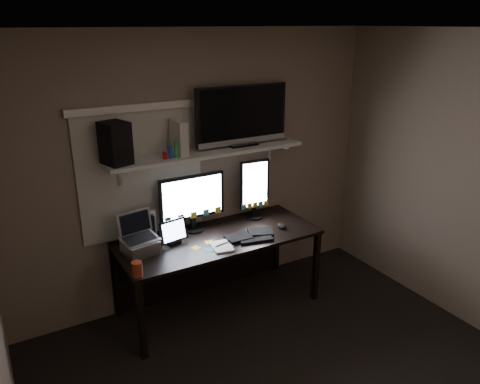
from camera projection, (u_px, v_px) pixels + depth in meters
ceiling at (341, 30)px, 2.42m from camera, size 3.60×3.60×0.00m
back_wall at (199, 170)px, 4.31m from camera, size 3.60×0.00×3.60m
window_blinds at (142, 175)px, 4.02m from camera, size 1.10×0.02×1.10m
desk at (213, 249)px, 4.34m from camera, size 1.80×0.75×0.73m
wall_shelf at (207, 152)px, 4.09m from camera, size 1.80×0.35×0.03m
monitor_landscape at (192, 203)px, 4.22m from camera, size 0.62×0.07×0.55m
monitor_portrait at (254, 189)px, 4.48m from camera, size 0.30×0.08×0.60m
keyboard at (250, 235)px, 4.18m from camera, size 0.48×0.27×0.03m
mouse at (281, 226)px, 4.35m from camera, size 0.08×0.12×0.04m
notepad at (222, 246)px, 3.98m from camera, size 0.19×0.25×0.01m
tablet at (173, 232)px, 4.01m from camera, size 0.27×0.15×0.22m
file_sorter at (142, 227)px, 4.05m from camera, size 0.22×0.13×0.27m
laptop at (139, 235)px, 3.82m from camera, size 0.33×0.29×0.33m
cup at (137, 269)px, 3.52m from camera, size 0.10×0.10×0.12m
sticky_notes at (212, 246)px, 4.00m from camera, size 0.32×0.24×0.00m
tv at (242, 116)px, 4.17m from camera, size 0.90×0.17×0.54m
game_console at (179, 137)px, 3.94m from camera, size 0.08×0.24×0.29m
speaker at (115, 143)px, 3.64m from camera, size 0.24×0.26×0.33m
bottles at (173, 150)px, 3.84m from camera, size 0.22×0.08×0.14m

